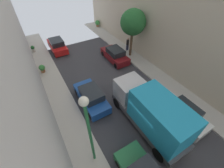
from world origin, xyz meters
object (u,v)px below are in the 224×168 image
parked_car_left_2 (91,97)px  potted_plant_2 (97,23)px  parked_car_left_3 (57,45)px  parked_car_right_3 (115,55)px  parked_car_right_2 (182,113)px  lamp_post (88,126)px  delivery_truck (151,112)px  potted_plant_4 (42,68)px  pedestrian (128,44)px  street_tree_1 (133,23)px  potted_plant_1 (33,48)px

parked_car_left_2 → potted_plant_2: 17.40m
parked_car_left_3 → parked_car_right_3: 8.07m
parked_car_right_2 → lamp_post: (-7.30, 0.68, 3.22)m
delivery_truck → potted_plant_4: bearing=116.6°
potted_plant_4 → lamp_post: 11.69m
parked_car_left_2 → potted_plant_2: size_ratio=4.02×
parked_car_right_3 → potted_plant_4: (-8.22, 1.80, -0.07)m
pedestrian → street_tree_1: size_ratio=0.31×
parked_car_right_2 → potted_plant_1: bearing=116.0°
parked_car_left_2 → parked_car_right_2: 7.50m
pedestrian → potted_plant_1: size_ratio=2.07×
parked_car_right_2 → delivery_truck: bearing=162.8°
parked_car_left_2 → parked_car_right_2: size_ratio=1.00×
parked_car_left_3 → delivery_truck: size_ratio=0.64×
parked_car_left_2 → lamp_post: (-1.90, -4.52, 3.22)m
street_tree_1 → potted_plant_4: size_ratio=6.22×
parked_car_right_2 → parked_car_left_2: bearing=136.1°
parked_car_left_2 → delivery_truck: (2.70, -4.36, 1.07)m
street_tree_1 → potted_plant_4: (-10.38, 1.99, -3.60)m
parked_car_left_3 → pedestrian: bearing=-32.0°
parked_car_left_3 → street_tree_1: bearing=-39.3°
parked_car_left_2 → street_tree_1: (7.56, 4.66, 3.53)m
parked_car_right_2 → delivery_truck: 3.02m
pedestrian → street_tree_1: 3.42m
parked_car_right_2 → potted_plant_4: (-8.22, 11.86, -0.07)m
parked_car_left_2 → potted_plant_2: parked_car_left_2 is taller
parked_car_left_3 → potted_plant_1: bearing=161.0°
lamp_post → parked_car_right_2: bearing=-5.3°
potted_plant_2 → delivery_truck: bearing=-105.7°
parked_car_left_2 → parked_car_right_3: (5.40, 4.86, 0.00)m
parked_car_right_3 → lamp_post: bearing=-127.9°
delivery_truck → street_tree_1: bearing=61.7°
parked_car_right_2 → parked_car_right_3: 10.06m
parked_car_right_2 → parked_car_right_3: size_ratio=1.00×
potted_plant_1 → parked_car_right_2: bearing=-64.0°
parked_car_right_3 → delivery_truck: (-2.70, -9.22, 1.07)m
parked_car_right_3 → potted_plant_4: bearing=167.6°
parked_car_left_2 → parked_car_right_3: size_ratio=1.00×
pedestrian → potted_plant_4: bearing=175.9°
parked_car_left_3 → parked_car_right_3: size_ratio=1.00×
parked_car_left_3 → pedestrian: (7.96, -4.98, 0.35)m
parked_car_left_3 → delivery_truck: bearing=-79.9°
potted_plant_2 → lamp_post: size_ratio=0.18×
potted_plant_1 → street_tree_1: bearing=-34.5°
potted_plant_1 → parked_car_right_3: bearing=-40.1°
delivery_truck → potted_plant_4: size_ratio=7.39×
potted_plant_2 → parked_car_left_3: bearing=-151.5°
potted_plant_1 → potted_plant_4: 5.22m
parked_car_right_3 → potted_plant_1: size_ratio=5.05×
potted_plant_2 → street_tree_1: bearing=-93.6°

